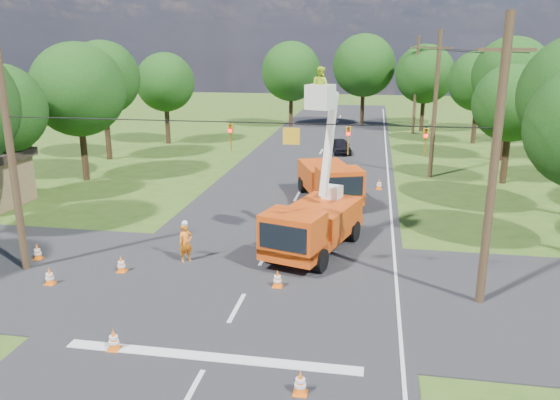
% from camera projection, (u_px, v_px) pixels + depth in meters
% --- Properties ---
extents(ground, '(140.00, 140.00, 0.00)m').
position_uv_depth(ground, '(307.00, 178.00, 38.14)').
color(ground, '#304F17').
rests_on(ground, ground).
extents(road_main, '(12.00, 100.00, 0.06)m').
position_uv_depth(road_main, '(307.00, 178.00, 38.14)').
color(road_main, black).
rests_on(road_main, ground).
extents(road_cross, '(56.00, 10.00, 0.07)m').
position_uv_depth(road_cross, '(250.00, 285.00, 21.07)').
color(road_cross, black).
rests_on(road_cross, ground).
extents(stop_bar, '(9.00, 0.45, 0.02)m').
position_uv_depth(stop_bar, '(210.00, 358.00, 16.14)').
color(stop_bar, silver).
rests_on(stop_bar, ground).
extents(edge_line, '(0.12, 90.00, 0.02)m').
position_uv_depth(edge_line, '(388.00, 182.00, 37.22)').
color(edge_line, silver).
rests_on(edge_line, ground).
extents(bucket_truck, '(4.13, 6.88, 8.09)m').
position_uv_depth(bucket_truck, '(313.00, 217.00, 23.97)').
color(bucket_truck, '#CA3D0E').
rests_on(bucket_truck, ground).
extents(second_truck, '(4.45, 6.98, 2.46)m').
position_uv_depth(second_truck, '(330.00, 181.00, 32.07)').
color(second_truck, '#CA3D0E').
rests_on(second_truck, ground).
extents(ground_worker, '(0.73, 0.73, 1.71)m').
position_uv_depth(ground_worker, '(186.00, 243.00, 23.15)').
color(ground_worker, orange).
rests_on(ground_worker, ground).
extents(distant_car, '(2.25, 3.91, 1.25)m').
position_uv_depth(distant_car, '(341.00, 146.00, 46.89)').
color(distant_car, black).
rests_on(distant_car, ground).
extents(traffic_cone_0, '(0.38, 0.38, 0.71)m').
position_uv_depth(traffic_cone_0, '(114.00, 340.00, 16.48)').
color(traffic_cone_0, orange).
rests_on(traffic_cone_0, ground).
extents(traffic_cone_1, '(0.38, 0.38, 0.71)m').
position_uv_depth(traffic_cone_1, '(300.00, 383.00, 14.37)').
color(traffic_cone_1, orange).
rests_on(traffic_cone_1, ground).
extents(traffic_cone_2, '(0.38, 0.38, 0.71)m').
position_uv_depth(traffic_cone_2, '(288.00, 229.00, 26.41)').
color(traffic_cone_2, orange).
rests_on(traffic_cone_2, ground).
extents(traffic_cone_3, '(0.38, 0.38, 0.71)m').
position_uv_depth(traffic_cone_3, '(337.00, 219.00, 27.97)').
color(traffic_cone_3, orange).
rests_on(traffic_cone_3, ground).
extents(traffic_cone_4, '(0.38, 0.38, 0.71)m').
position_uv_depth(traffic_cone_4, '(121.00, 264.00, 22.18)').
color(traffic_cone_4, orange).
rests_on(traffic_cone_4, ground).
extents(traffic_cone_5, '(0.38, 0.38, 0.71)m').
position_uv_depth(traffic_cone_5, '(50.00, 276.00, 21.02)').
color(traffic_cone_5, orange).
rests_on(traffic_cone_5, ground).
extents(traffic_cone_6, '(0.38, 0.38, 0.71)m').
position_uv_depth(traffic_cone_6, '(37.00, 252.00, 23.51)').
color(traffic_cone_6, orange).
rests_on(traffic_cone_6, ground).
extents(traffic_cone_7, '(0.38, 0.38, 0.71)m').
position_uv_depth(traffic_cone_7, '(379.00, 184.00, 35.03)').
color(traffic_cone_7, orange).
rests_on(traffic_cone_7, ground).
extents(traffic_cone_8, '(0.38, 0.38, 0.71)m').
position_uv_depth(traffic_cone_8, '(277.00, 279.00, 20.79)').
color(traffic_cone_8, orange).
rests_on(traffic_cone_8, ground).
extents(pole_right_near, '(1.80, 0.30, 10.00)m').
position_uv_depth(pole_right_near, '(494.00, 164.00, 18.29)').
color(pole_right_near, '#4C3823').
rests_on(pole_right_near, ground).
extents(pole_right_mid, '(1.80, 0.30, 10.00)m').
position_uv_depth(pole_right_mid, '(435.00, 104.00, 37.25)').
color(pole_right_mid, '#4C3823').
rests_on(pole_right_mid, ground).
extents(pole_right_far, '(1.80, 0.30, 10.00)m').
position_uv_depth(pole_right_far, '(416.00, 84.00, 56.21)').
color(pole_right_far, '#4C3823').
rests_on(pole_right_far, ground).
extents(pole_left, '(0.30, 0.30, 9.00)m').
position_uv_depth(pole_left, '(12.00, 163.00, 21.41)').
color(pole_left, '#4C3823').
rests_on(pole_left, ground).
extents(signal_span, '(18.00, 0.29, 1.07)m').
position_uv_depth(signal_span, '(309.00, 136.00, 19.10)').
color(signal_span, black).
rests_on(signal_span, ground).
extents(tree_left_d, '(6.20, 6.20, 9.24)m').
position_uv_depth(tree_left_d, '(78.00, 90.00, 36.10)').
color(tree_left_d, '#382616').
rests_on(tree_left_d, ground).
extents(tree_left_e, '(5.80, 5.80, 9.41)m').
position_uv_depth(tree_left_e, '(103.00, 78.00, 42.93)').
color(tree_left_e, '#382616').
rests_on(tree_left_e, ground).
extents(tree_left_f, '(5.40, 5.40, 8.40)m').
position_uv_depth(tree_left_f, '(165.00, 82.00, 50.41)').
color(tree_left_f, '#382616').
rests_on(tree_left_f, ground).
extents(tree_right_c, '(5.00, 5.00, 7.83)m').
position_uv_depth(tree_right_c, '(511.00, 104.00, 35.47)').
color(tree_right_c, '#382616').
rests_on(tree_right_c, ground).
extents(tree_right_d, '(6.00, 6.00, 9.70)m').
position_uv_depth(tree_right_d, '(511.00, 76.00, 42.42)').
color(tree_right_d, '#382616').
rests_on(tree_right_d, ground).
extents(tree_right_e, '(5.60, 5.60, 8.63)m').
position_uv_depth(tree_right_e, '(479.00, 81.00, 50.41)').
color(tree_right_e, '#382616').
rests_on(tree_right_e, ground).
extents(tree_far_a, '(6.60, 6.60, 9.50)m').
position_uv_depth(tree_far_a, '(291.00, 71.00, 60.98)').
color(tree_far_a, '#382616').
rests_on(tree_far_a, ground).
extents(tree_far_b, '(7.00, 7.00, 10.32)m').
position_uv_depth(tree_far_b, '(364.00, 66.00, 61.40)').
color(tree_far_b, '#382616').
rests_on(tree_far_b, ground).
extents(tree_far_c, '(6.20, 6.20, 9.18)m').
position_uv_depth(tree_far_c, '(425.00, 74.00, 57.68)').
color(tree_far_c, '#382616').
rests_on(tree_far_c, ground).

